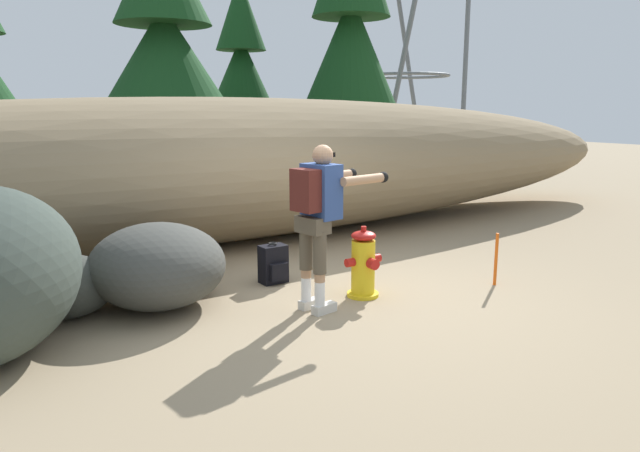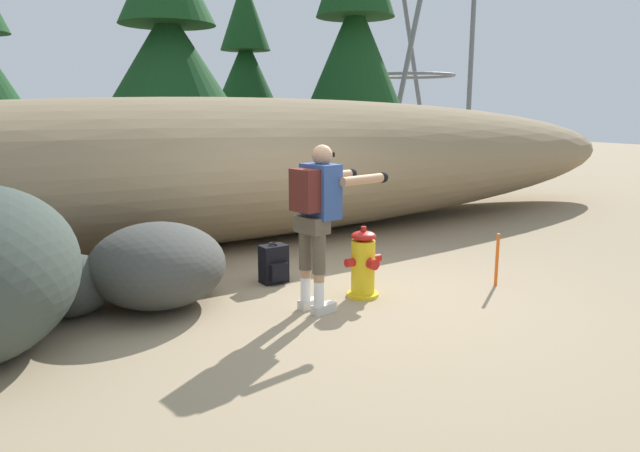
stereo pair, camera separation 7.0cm
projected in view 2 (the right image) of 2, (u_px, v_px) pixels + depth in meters
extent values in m
cube|color=#998466|center=(345.00, 302.00, 6.08)|extent=(56.00, 56.00, 0.04)
ellipsoid|color=#897556|center=(220.00, 169.00, 8.72)|extent=(17.60, 3.20, 2.13)
cylinder|color=gold|center=(363.00, 294.00, 6.19)|extent=(0.34, 0.34, 0.04)
cylinder|color=gold|center=(363.00, 267.00, 6.13)|extent=(0.25, 0.25, 0.57)
ellipsoid|color=red|center=(364.00, 236.00, 6.06)|extent=(0.26, 0.26, 0.10)
cylinder|color=red|center=(364.00, 229.00, 6.05)|extent=(0.06, 0.06, 0.05)
cylinder|color=red|center=(350.00, 263.00, 6.03)|extent=(0.09, 0.09, 0.09)
cylinder|color=red|center=(376.00, 258.00, 6.20)|extent=(0.09, 0.09, 0.09)
cylinder|color=red|center=(373.00, 264.00, 5.98)|extent=(0.11, 0.09, 0.11)
cube|color=beige|center=(310.00, 303.00, 5.83)|extent=(0.27, 0.15, 0.09)
cylinder|color=white|center=(306.00, 289.00, 5.76)|extent=(0.10, 0.10, 0.24)
cylinder|color=tan|center=(306.00, 273.00, 5.73)|extent=(0.10, 0.10, 0.08)
cylinder|color=brown|center=(305.00, 249.00, 5.68)|extent=(0.13, 0.13, 0.41)
cube|color=beige|center=(324.00, 308.00, 5.69)|extent=(0.27, 0.15, 0.09)
cylinder|color=white|center=(319.00, 294.00, 5.62)|extent=(0.10, 0.10, 0.24)
cylinder|color=tan|center=(319.00, 278.00, 5.58)|extent=(0.10, 0.10, 0.08)
cylinder|color=brown|center=(319.00, 252.00, 5.53)|extent=(0.13, 0.13, 0.41)
cube|color=brown|center=(312.00, 225.00, 5.55)|extent=(0.26, 0.35, 0.16)
cube|color=#2D4784|center=(321.00, 191.00, 5.56)|extent=(0.30, 0.40, 0.52)
cube|color=#511E19|center=(305.00, 190.00, 5.43)|extent=(0.21, 0.30, 0.40)
sphere|color=tan|center=(322.00, 155.00, 5.51)|extent=(0.20, 0.20, 0.20)
cube|color=black|center=(329.00, 154.00, 5.56)|extent=(0.05, 0.15, 0.04)
cylinder|color=tan|center=(333.00, 176.00, 5.95)|extent=(0.59, 0.20, 0.09)
sphere|color=black|center=(352.00, 174.00, 6.12)|extent=(0.11, 0.11, 0.11)
cylinder|color=tan|center=(364.00, 179.00, 5.63)|extent=(0.59, 0.20, 0.09)
sphere|color=black|center=(383.00, 177.00, 5.80)|extent=(0.11, 0.11, 0.11)
cube|color=black|center=(274.00, 264.00, 6.64)|extent=(0.31, 0.21, 0.44)
cube|color=black|center=(279.00, 272.00, 6.55)|extent=(0.21, 0.07, 0.20)
torus|color=black|center=(273.00, 243.00, 6.59)|extent=(0.10, 0.10, 0.02)
cube|color=black|center=(275.00, 261.00, 6.78)|extent=(0.05, 0.03, 0.37)
cube|color=black|center=(263.00, 263.00, 6.69)|extent=(0.05, 0.03, 0.37)
ellipsoid|color=#3E3F3B|center=(158.00, 265.00, 5.86)|extent=(1.66, 1.77, 0.84)
ellipsoid|color=#383B36|center=(69.00, 286.00, 5.57)|extent=(0.87, 0.77, 0.60)
cylinder|color=#47331E|center=(174.00, 164.00, 12.15)|extent=(0.36, 0.36, 1.63)
cone|color=#143D19|center=(169.00, 65.00, 11.75)|extent=(2.97, 2.97, 2.36)
cylinder|color=#47331E|center=(248.00, 153.00, 15.25)|extent=(0.23, 0.23, 1.59)
cone|color=#143D19|center=(246.00, 80.00, 14.87)|extent=(1.96, 1.96, 2.16)
cone|color=#143D19|center=(245.00, 13.00, 14.55)|extent=(1.27, 1.27, 1.80)
cylinder|color=#47331E|center=(354.00, 161.00, 14.66)|extent=(0.35, 0.35, 1.29)
cone|color=#143D19|center=(355.00, 65.00, 14.19)|extent=(2.93, 2.93, 3.38)
cylinder|color=slate|center=(416.00, 78.00, 21.82)|extent=(1.01, 1.01, 6.12)
cylinder|color=slate|center=(354.00, 76.00, 20.40)|extent=(1.01, 1.01, 6.12)
cylinder|color=slate|center=(470.00, 75.00, 19.48)|extent=(1.01, 1.01, 6.12)
cylinder|color=slate|center=(405.00, 72.00, 18.06)|extent=(1.01, 1.01, 6.12)
torus|color=slate|center=(411.00, 76.00, 19.94)|extent=(3.01, 3.01, 0.10)
cylinder|color=#E55914|center=(497.00, 260.00, 6.51)|extent=(0.04, 0.04, 0.60)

